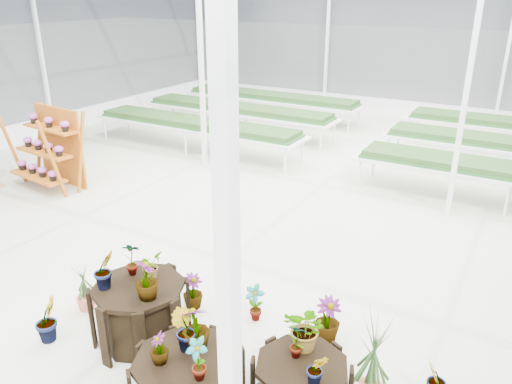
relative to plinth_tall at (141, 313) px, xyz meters
The scene contains 9 objects.
ground_plane 2.11m from the plinth_tall, 99.61° to the left, with size 24.00×24.00×0.00m, color gray.
greenhouse_shell 2.77m from the plinth_tall, 99.61° to the left, with size 18.00×24.00×4.50m, color white, non-canonical shape.
steel_frame 2.77m from the plinth_tall, 99.61° to the left, with size 18.00×24.00×4.50m, color silver, non-canonical shape.
nursery_benches 9.25m from the plinth_tall, 92.14° to the left, with size 16.00×7.00×0.84m, color silver, non-canonical shape.
plinth_tall is the anchor object (origin of this frame).
plinth_mid 1.34m from the plinth_tall, 26.57° to the right, with size 1.20×1.20×0.63m, color black.
plinth_low 2.21m from the plinth_tall, ahead, with size 1.07×1.07×0.48m, color black.
shelf_rack 6.34m from the plinth_tall, 151.20° to the left, with size 1.70×0.90×1.80m, color #954B0F, non-canonical shape.
nursery_plants 1.11m from the plinth_tall, ahead, with size 4.95×3.06×1.32m.
Camera 1 is at (4.27, -5.88, 4.20)m, focal length 35.00 mm.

